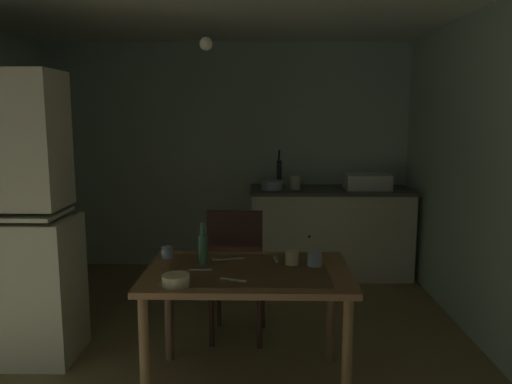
{
  "coord_description": "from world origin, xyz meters",
  "views": [
    {
      "loc": [
        0.36,
        -3.34,
        1.63
      ],
      "look_at": [
        0.32,
        0.16,
        1.09
      ],
      "focal_mm": 35.68,
      "sensor_mm": 36.0,
      "label": 1
    }
  ],
  "objects_px": {
    "hand_pump": "(279,171)",
    "mixing_bowl_counter": "(272,185)",
    "dining_table": "(248,285)",
    "teacup_mint": "(315,259)",
    "chair_far_side": "(237,274)",
    "sink_basin": "(367,181)",
    "serving_bowl_wide": "(176,280)",
    "glass_bottle": "(203,248)"
  },
  "relations": [
    {
      "from": "mixing_bowl_counter",
      "to": "chair_far_side",
      "type": "relative_size",
      "value": 0.22
    },
    {
      "from": "chair_far_side",
      "to": "glass_bottle",
      "type": "bearing_deg",
      "value": -110.06
    },
    {
      "from": "mixing_bowl_counter",
      "to": "teacup_mint",
      "type": "xyz_separation_m",
      "value": [
        0.21,
        -2.05,
        -0.16
      ]
    },
    {
      "from": "dining_table",
      "to": "teacup_mint",
      "type": "xyz_separation_m",
      "value": [
        0.4,
        0.09,
        0.13
      ]
    },
    {
      "from": "sink_basin",
      "to": "teacup_mint",
      "type": "height_order",
      "value": "sink_basin"
    },
    {
      "from": "hand_pump",
      "to": "glass_bottle",
      "type": "bearing_deg",
      "value": -104.26
    },
    {
      "from": "chair_far_side",
      "to": "teacup_mint",
      "type": "xyz_separation_m",
      "value": [
        0.49,
        -0.53,
        0.26
      ]
    },
    {
      "from": "dining_table",
      "to": "chair_far_side",
      "type": "distance_m",
      "value": 0.64
    },
    {
      "from": "teacup_mint",
      "to": "glass_bottle",
      "type": "bearing_deg",
      "value": 176.87
    },
    {
      "from": "hand_pump",
      "to": "mixing_bowl_counter",
      "type": "xyz_separation_m",
      "value": [
        -0.08,
        -0.1,
        -0.12
      ]
    },
    {
      "from": "mixing_bowl_counter",
      "to": "serving_bowl_wide",
      "type": "distance_m",
      "value": 2.49
    },
    {
      "from": "mixing_bowl_counter",
      "to": "sink_basin",
      "type": "bearing_deg",
      "value": 3.01
    },
    {
      "from": "hand_pump",
      "to": "chair_far_side",
      "type": "distance_m",
      "value": 1.74
    },
    {
      "from": "sink_basin",
      "to": "dining_table",
      "type": "height_order",
      "value": "sink_basin"
    },
    {
      "from": "dining_table",
      "to": "teacup_mint",
      "type": "height_order",
      "value": "teacup_mint"
    },
    {
      "from": "sink_basin",
      "to": "mixing_bowl_counter",
      "type": "height_order",
      "value": "sink_basin"
    },
    {
      "from": "hand_pump",
      "to": "serving_bowl_wide",
      "type": "bearing_deg",
      "value": -104.14
    },
    {
      "from": "sink_basin",
      "to": "serving_bowl_wide",
      "type": "height_order",
      "value": "sink_basin"
    },
    {
      "from": "teacup_mint",
      "to": "chair_far_side",
      "type": "bearing_deg",
      "value": 132.95
    },
    {
      "from": "sink_basin",
      "to": "chair_far_side",
      "type": "bearing_deg",
      "value": -128.12
    },
    {
      "from": "sink_basin",
      "to": "teacup_mint",
      "type": "xyz_separation_m",
      "value": [
        -0.74,
        -2.1,
        -0.19
      ]
    },
    {
      "from": "dining_table",
      "to": "mixing_bowl_counter",
      "type": "bearing_deg",
      "value": 85.02
    },
    {
      "from": "sink_basin",
      "to": "mixing_bowl_counter",
      "type": "relative_size",
      "value": 2.0
    },
    {
      "from": "sink_basin",
      "to": "mixing_bowl_counter",
      "type": "xyz_separation_m",
      "value": [
        -0.95,
        -0.05,
        -0.03
      ]
    },
    {
      "from": "sink_basin",
      "to": "serving_bowl_wide",
      "type": "distance_m",
      "value": 2.9
    },
    {
      "from": "sink_basin",
      "to": "glass_bottle",
      "type": "bearing_deg",
      "value": -124.38
    },
    {
      "from": "hand_pump",
      "to": "dining_table",
      "type": "relative_size",
      "value": 0.32
    },
    {
      "from": "hand_pump",
      "to": "mixing_bowl_counter",
      "type": "height_order",
      "value": "hand_pump"
    },
    {
      "from": "sink_basin",
      "to": "mixing_bowl_counter",
      "type": "distance_m",
      "value": 0.95
    },
    {
      "from": "hand_pump",
      "to": "serving_bowl_wide",
      "type": "xyz_separation_m",
      "value": [
        -0.63,
        -2.52,
        -0.29
      ]
    },
    {
      "from": "sink_basin",
      "to": "mixing_bowl_counter",
      "type": "bearing_deg",
      "value": -176.99
    },
    {
      "from": "serving_bowl_wide",
      "to": "sink_basin",
      "type": "bearing_deg",
      "value": 58.57
    },
    {
      "from": "mixing_bowl_counter",
      "to": "serving_bowl_wide",
      "type": "bearing_deg",
      "value": -102.99
    },
    {
      "from": "hand_pump",
      "to": "teacup_mint",
      "type": "xyz_separation_m",
      "value": [
        0.14,
        -2.15,
        -0.28
      ]
    },
    {
      "from": "sink_basin",
      "to": "chair_far_side",
      "type": "relative_size",
      "value": 0.45
    },
    {
      "from": "serving_bowl_wide",
      "to": "teacup_mint",
      "type": "xyz_separation_m",
      "value": [
        0.77,
        0.37,
        0.01
      ]
    },
    {
      "from": "chair_far_side",
      "to": "sink_basin",
      "type": "bearing_deg",
      "value": 51.88
    },
    {
      "from": "mixing_bowl_counter",
      "to": "glass_bottle",
      "type": "relative_size",
      "value": 0.88
    },
    {
      "from": "hand_pump",
      "to": "dining_table",
      "type": "xyz_separation_m",
      "value": [
        -0.26,
        -2.24,
        -0.41
      ]
    },
    {
      "from": "glass_bottle",
      "to": "serving_bowl_wide",
      "type": "bearing_deg",
      "value": -103.48
    },
    {
      "from": "hand_pump",
      "to": "chair_far_side",
      "type": "height_order",
      "value": "hand_pump"
    },
    {
      "from": "chair_far_side",
      "to": "glass_bottle",
      "type": "height_order",
      "value": "chair_far_side"
    }
  ]
}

